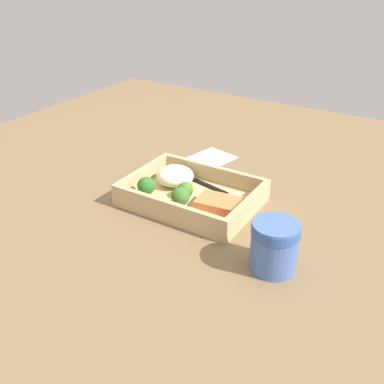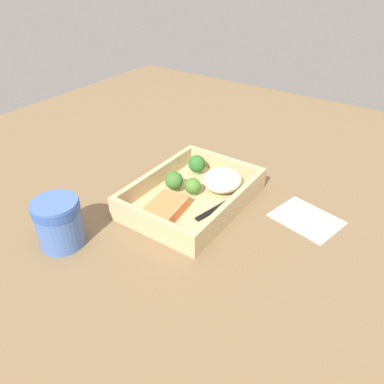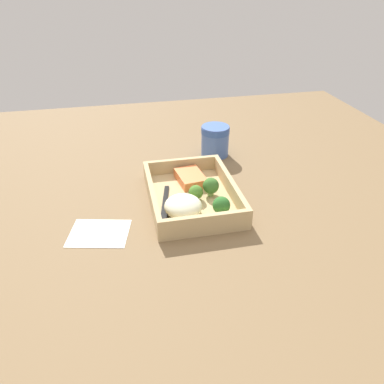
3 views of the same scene
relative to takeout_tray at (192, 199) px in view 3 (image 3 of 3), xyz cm
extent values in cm
cube|color=brown|center=(0.00, 0.00, -1.60)|extent=(160.00, 160.00, 2.00)
cube|color=tan|center=(0.00, 0.00, 0.00)|extent=(28.47, 20.78, 1.20)
cube|color=tan|center=(0.00, -9.79, 2.55)|extent=(28.47, 1.20, 3.90)
cube|color=tan|center=(0.00, 9.79, 2.55)|extent=(28.47, 1.20, 3.90)
cube|color=tan|center=(-13.63, 0.00, 2.55)|extent=(1.20, 18.38, 3.90)
cube|color=tan|center=(13.63, 0.00, 2.55)|extent=(1.20, 18.38, 3.90)
cube|color=#F57C43|center=(-7.51, 1.20, 1.80)|extent=(9.98, 7.49, 2.40)
ellipsoid|color=#E7E7C2|center=(6.81, -3.52, 2.84)|extent=(8.77, 8.60, 4.47)
cylinder|color=#7A9857|center=(8.97, 4.83, 1.41)|extent=(1.53, 1.53, 1.63)
sphere|color=#2C6828|center=(8.97, 4.83, 3.34)|extent=(4.04, 4.04, 4.04)
cylinder|color=#86AE64|center=(0.46, 4.73, 1.40)|extent=(1.53, 1.53, 1.60)
sphere|color=#3B6D2B|center=(0.46, 4.73, 3.30)|extent=(4.02, 4.02, 4.02)
cylinder|color=#7FA667|center=(1.27, 0.67, 1.16)|extent=(1.34, 1.34, 1.13)
sphere|color=#487A2B|center=(1.27, 0.67, 2.70)|extent=(3.53, 3.53, 3.53)
cube|color=black|center=(0.03, -6.65, 0.82)|extent=(12.34, 3.80, 0.44)
cube|color=black|center=(7.74, -8.39, 0.82)|extent=(3.80, 2.89, 0.44)
cylinder|color=#4669B4|center=(-24.44, 12.42, 4.06)|extent=(8.24, 8.24, 9.32)
cylinder|color=#3356A8|center=(-24.44, 12.42, 7.48)|extent=(8.49, 8.49, 1.68)
cube|color=white|center=(8.38, -22.59, -0.48)|extent=(12.60, 14.64, 0.24)
camera|label=1|loc=(-45.84, 74.40, 49.62)|focal=42.00mm
camera|label=2|loc=(-54.59, -37.70, 46.15)|focal=35.00mm
camera|label=3|loc=(76.24, -16.47, 49.66)|focal=35.00mm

